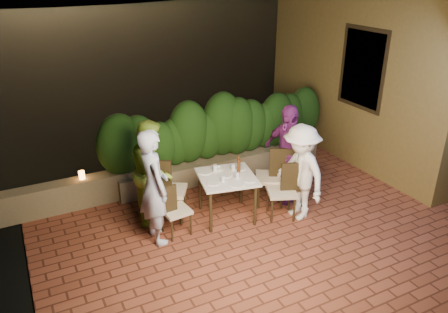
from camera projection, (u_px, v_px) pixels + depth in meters
ground at (278, 236)px, 6.74m from camera, size 400.00×400.00×0.00m
terrace_floor at (261, 224)px, 7.17m from camera, size 7.00×6.00×0.15m
building_wall at (378, 35)px, 8.83m from camera, size 1.60×5.00×5.00m
window_pane at (364, 69)px, 8.30m from camera, size 0.08×1.00×1.40m
window_frame at (363, 69)px, 8.30m from camera, size 0.06×1.15×1.55m
planter at (222, 165)px, 8.60m from camera, size 4.20×0.55×0.40m
hedge at (222, 129)px, 8.30m from camera, size 4.00×0.70×1.10m
parapet at (63, 196)px, 7.34m from camera, size 2.20×0.30×0.50m
hill at (39, 27)px, 58.02m from camera, size 52.00×40.00×22.00m
dining_table at (227, 197)px, 7.07m from camera, size 1.03×1.03×0.75m
plate_nw at (213, 183)px, 6.69m from camera, size 0.20×0.20×0.01m
plate_sw at (205, 172)px, 7.04m from camera, size 0.24×0.24×0.01m
plate_ne at (250, 180)px, 6.78m from camera, size 0.20×0.20×0.01m
plate_se at (239, 168)px, 7.17m from camera, size 0.22×0.22×0.01m
plate_centre at (225, 175)px, 6.94m from camera, size 0.23×0.23×0.01m
plate_front at (237, 184)px, 6.65m from camera, size 0.23×0.23×0.01m
glass_nw at (223, 179)px, 6.72m from camera, size 0.06×0.06×0.10m
glass_sw at (215, 168)px, 7.04m from camera, size 0.07×0.07×0.12m
glass_ne at (237, 176)px, 6.81m from camera, size 0.06×0.06×0.10m
glass_se at (233, 167)px, 7.08m from camera, size 0.07×0.07×0.11m
beer_bottle at (239, 164)px, 6.98m from camera, size 0.06×0.06×0.29m
bowl at (218, 169)px, 7.13m from camera, size 0.16×0.16×0.04m
chair_left_front at (176, 209)px, 6.61m from camera, size 0.43×0.43×0.85m
chair_left_back at (171, 189)px, 7.02m from camera, size 0.64×0.64×1.01m
chair_right_front at (282, 190)px, 7.05m from camera, size 0.58×0.58×0.96m
chair_right_back at (270, 176)px, 7.44m from camera, size 0.65×0.65×1.03m
diner_blue at (154, 187)px, 6.29m from camera, size 0.45×0.66×1.77m
diner_green at (152, 171)px, 6.88m from camera, size 0.88×0.99×1.68m
diner_white at (300, 173)px, 6.92m from camera, size 0.64×1.06×1.60m
diner_purple at (287, 154)px, 7.43m from camera, size 0.62×1.09×1.74m
parapet_lamp at (82, 175)px, 7.35m from camera, size 0.10×0.10×0.14m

